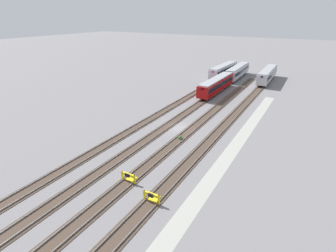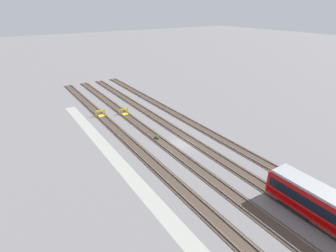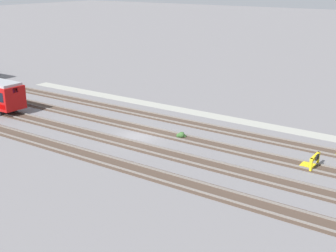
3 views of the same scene
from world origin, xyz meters
name	(u,v)px [view 3 (image 3 of 3)]	position (x,y,z in m)	size (l,w,h in m)	color
ground_plane	(137,137)	(0.00, 0.00, 0.00)	(400.00, 400.00, 0.00)	slate
service_walkway	(194,112)	(0.00, -10.64, 0.00)	(54.00, 2.00, 0.01)	#9E9E93
rail_track_nearest	(175,120)	(0.00, -6.65, 0.04)	(90.00, 2.23, 0.21)	#47382D
rail_track_near_inner	(151,130)	(0.00, -2.22, 0.04)	(90.00, 2.24, 0.21)	#47382D
rail_track_middle	(123,142)	(0.00, 2.22, 0.04)	(90.00, 2.24, 0.21)	#47382D
rail_track_far_inner	(91,156)	(0.00, 6.65, 0.04)	(90.00, 2.23, 0.21)	#47382D
bumper_stop_near_inner_track	(312,162)	(-16.87, -2.22, 0.51)	(1.34, 2.00, 1.22)	yellow
weed_clump	(181,135)	(-3.76, -2.26, 0.24)	(0.92, 0.70, 0.64)	#38602D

